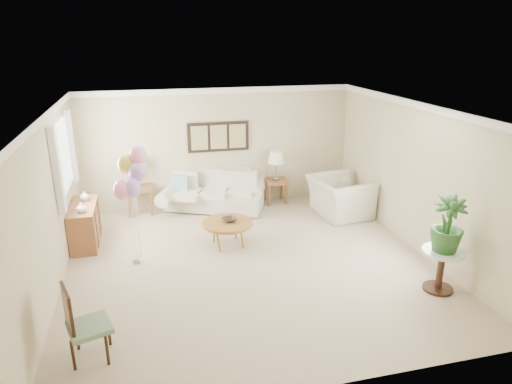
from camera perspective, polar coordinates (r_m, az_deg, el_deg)
ground_plane at (r=7.83m, az=-0.74°, el=-8.84°), size 6.00×6.00×0.00m
room_shell at (r=7.27m, az=-1.80°, el=2.79°), size 6.04×6.04×2.60m
wall_art_triptych at (r=10.05m, az=-4.71°, el=6.89°), size 1.35×0.06×0.65m
sofa at (r=10.09m, az=-5.24°, el=-0.27°), size 2.60×1.65×0.84m
end_table_left at (r=10.05m, az=-14.39°, el=0.21°), size 0.56×0.51×0.61m
end_table_right at (r=10.38m, az=2.48°, el=1.09°), size 0.50×0.45×0.55m
lamp_left at (r=9.88m, az=-14.67°, el=3.44°), size 0.36×0.36×0.64m
lamp_right at (r=10.21m, az=2.53°, el=4.25°), size 0.37×0.37×0.66m
coffee_table at (r=8.28m, az=-3.56°, el=-4.00°), size 0.91×0.91×0.46m
decor_bowl at (r=8.29m, az=-3.34°, el=-3.46°), size 0.31×0.31×0.06m
armchair at (r=9.84m, az=10.39°, el=-0.59°), size 1.21×1.35×0.81m
side_table at (r=7.38m, az=22.21°, el=-7.91°), size 0.61×0.61×0.66m
potted_plant at (r=7.14m, az=22.86°, el=-3.75°), size 0.61×0.61×0.84m
accent_chair at (r=5.88m, az=-20.89°, el=-14.97°), size 0.59×0.59×0.96m
credenza at (r=8.95m, az=-20.60°, el=-3.82°), size 0.46×1.20×0.74m
vase_white at (r=8.47m, az=-21.04°, el=-1.81°), size 0.22×0.22×0.18m
vase_sage at (r=9.05m, az=-20.65°, el=-0.46°), size 0.22×0.22×0.18m
balloon_cluster at (r=7.50m, az=-15.33°, el=2.15°), size 0.56×0.51×2.01m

